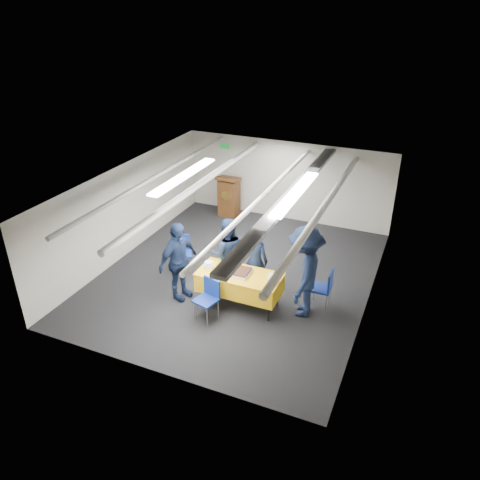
% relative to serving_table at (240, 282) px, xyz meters
% --- Properties ---
extents(ground, '(7.00, 7.00, 0.00)m').
position_rel_serving_table_xyz_m(ground, '(-0.52, 1.09, -0.56)').
color(ground, black).
rests_on(ground, ground).
extents(room_shell, '(6.00, 7.00, 2.30)m').
position_rel_serving_table_xyz_m(room_shell, '(-0.43, 1.50, 1.25)').
color(room_shell, beige).
rests_on(room_shell, ground).
extents(serving_table, '(1.74, 0.80, 0.77)m').
position_rel_serving_table_xyz_m(serving_table, '(0.00, 0.00, 0.00)').
color(serving_table, black).
rests_on(serving_table, ground).
extents(sheet_cake, '(0.55, 0.43, 0.09)m').
position_rel_serving_table_xyz_m(sheet_cake, '(-0.05, -0.00, 0.26)').
color(sheet_cake, white).
rests_on(sheet_cake, serving_table).
extents(plate_stack_left, '(0.20, 0.20, 0.16)m').
position_rel_serving_table_xyz_m(plate_stack_left, '(-0.67, -0.05, 0.28)').
color(plate_stack_left, white).
rests_on(plate_stack_left, serving_table).
extents(plate_stack_right, '(0.21, 0.21, 0.18)m').
position_rel_serving_table_xyz_m(plate_stack_right, '(0.74, -0.05, 0.30)').
color(plate_stack_right, white).
rests_on(plate_stack_right, serving_table).
extents(podium, '(0.62, 0.53, 1.25)m').
position_rel_serving_table_xyz_m(podium, '(-2.12, 4.14, 0.05)').
color(podium, '#5C3317').
rests_on(podium, ground).
extents(chair_near, '(0.51, 0.51, 0.87)m').
position_rel_serving_table_xyz_m(chair_near, '(-0.40, -0.63, -0.03)').
color(chair_near, gray).
rests_on(chair_near, ground).
extents(chair_right, '(0.43, 0.43, 0.87)m').
position_rel_serving_table_xyz_m(chair_right, '(1.65, 0.62, -0.03)').
color(chair_right, gray).
rests_on(chair_right, ground).
extents(chair_left, '(0.58, 0.58, 0.87)m').
position_rel_serving_table_xyz_m(chair_left, '(-1.83, 0.83, -0.03)').
color(chair_left, gray).
rests_on(chair_left, ground).
extents(sailor_a, '(0.59, 0.40, 1.56)m').
position_rel_serving_table_xyz_m(sailor_a, '(0.10, 0.61, 0.22)').
color(sailor_a, black).
rests_on(sailor_a, ground).
extents(sailor_b, '(1.01, 0.92, 1.68)m').
position_rel_serving_table_xyz_m(sailor_b, '(-0.53, 0.56, 0.28)').
color(sailor_b, black).
rests_on(sailor_b, ground).
extents(sailor_c, '(0.69, 1.11, 1.77)m').
position_rel_serving_table_xyz_m(sailor_c, '(-1.30, -0.23, 0.33)').
color(sailor_c, black).
rests_on(sailor_c, ground).
extents(sailor_d, '(0.84, 1.32, 1.95)m').
position_rel_serving_table_xyz_m(sailor_d, '(1.29, 0.27, 0.42)').
color(sailor_d, black).
rests_on(sailor_d, ground).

